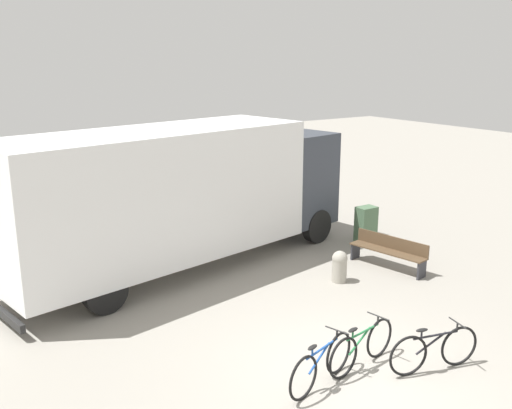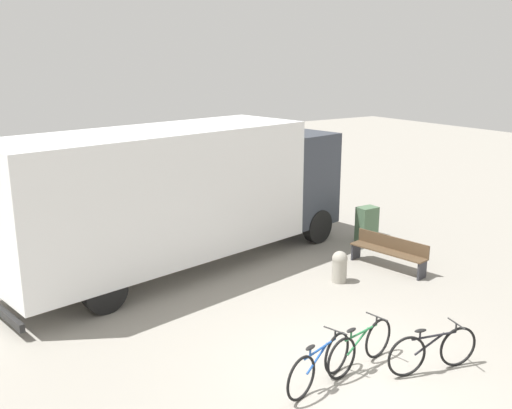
{
  "view_description": "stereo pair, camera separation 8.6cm",
  "coord_description": "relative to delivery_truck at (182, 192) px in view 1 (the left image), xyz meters",
  "views": [
    {
      "loc": [
        -5.97,
        -6.02,
        5.04
      ],
      "look_at": [
        0.93,
        4.3,
        1.81
      ],
      "focal_mm": 40.0,
      "sensor_mm": 36.0,
      "label": 1
    },
    {
      "loc": [
        -5.89,
        -6.07,
        5.04
      ],
      "look_at": [
        0.93,
        4.3,
        1.81
      ],
      "focal_mm": 40.0,
      "sensor_mm": 36.0,
      "label": 2
    }
  ],
  "objects": [
    {
      "name": "bicycle_near",
      "position": [
        -0.59,
        -5.95,
        -1.52
      ],
      "size": [
        1.64,
        0.59,
        0.8
      ],
      "rotation": [
        0.0,
        0.0,
        0.28
      ],
      "color": "black",
      "rests_on": "ground"
    },
    {
      "name": "bollard_near_bench",
      "position": [
        2.53,
        -2.87,
        -1.5
      ],
      "size": [
        0.36,
        0.36,
        0.74
      ],
      "color": "#9E998C",
      "rests_on": "ground"
    },
    {
      "name": "park_bench",
      "position": [
        4.15,
        -2.86,
        -1.45
      ],
      "size": [
        0.75,
        2.03,
        0.77
      ],
      "rotation": [
        0.0,
        0.0,
        1.75
      ],
      "color": "brown",
      "rests_on": "ground"
    },
    {
      "name": "delivery_truck",
      "position": [
        0.0,
        0.0,
        0.0
      ],
      "size": [
        9.39,
        3.88,
        3.44
      ],
      "rotation": [
        0.0,
        0.0,
        0.18
      ],
      "color": "white",
      "rests_on": "ground"
    },
    {
      "name": "utility_box",
      "position": [
        5.1,
        -1.1,
        -1.39
      ],
      "size": [
        0.55,
        0.39,
        1.01
      ],
      "color": "#4C6B4C",
      "rests_on": "ground"
    },
    {
      "name": "bicycle_far",
      "position": [
        1.23,
        -6.63,
        -1.52
      ],
      "size": [
        1.65,
        0.55,
        0.8
      ],
      "rotation": [
        0.0,
        0.0,
        -0.25
      ],
      "color": "black",
      "rests_on": "ground"
    },
    {
      "name": "ground_plane",
      "position": [
        0.08,
        -6.01,
        -1.9
      ],
      "size": [
        60.0,
        60.0,
        0.0
      ],
      "primitive_type": "plane",
      "color": "gray"
    },
    {
      "name": "bicycle_middle",
      "position": [
        0.32,
        -5.9,
        -1.52
      ],
      "size": [
        1.68,
        0.45,
        0.8
      ],
      "rotation": [
        0.0,
        0.0,
        0.17
      ],
      "color": "black",
      "rests_on": "ground"
    }
  ]
}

